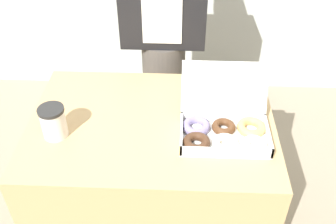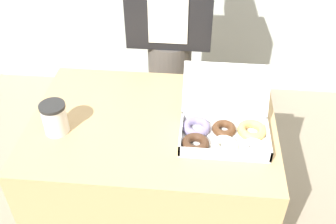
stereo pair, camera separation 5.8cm
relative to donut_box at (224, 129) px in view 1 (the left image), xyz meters
The scene contains 4 objects.
table 0.50m from the donut_box, 165.87° to the left, with size 0.97×0.69×0.76m.
donut_box is the anchor object (origin of this frame).
coffee_cup 0.64m from the donut_box, behind, with size 0.10×0.10×0.13m.
person_customer 0.68m from the donut_box, 112.57° to the left, with size 0.40×0.23×1.57m.
Camera 1 is at (0.12, -1.18, 1.77)m, focal length 42.00 mm.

